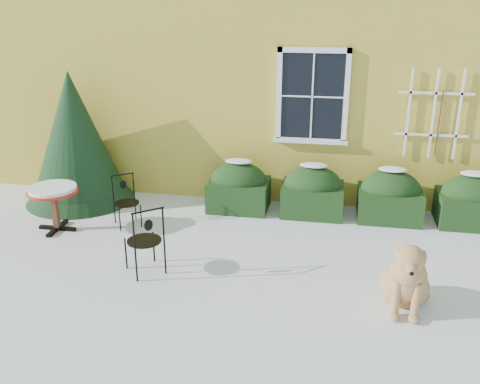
% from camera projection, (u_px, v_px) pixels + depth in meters
% --- Properties ---
extents(ground, '(80.00, 80.00, 0.00)m').
position_uv_depth(ground, '(227.00, 280.00, 7.20)').
color(ground, white).
rests_on(ground, ground).
extents(house, '(12.40, 8.40, 6.40)m').
position_uv_depth(house, '(285.00, 12.00, 12.53)').
color(house, yellow).
rests_on(house, ground).
extents(hedge_row, '(4.95, 0.80, 0.91)m').
position_uv_depth(hedge_row, '(351.00, 194.00, 9.14)').
color(hedge_row, black).
rests_on(hedge_row, ground).
extents(evergreen_shrub, '(1.97, 1.97, 2.38)m').
position_uv_depth(evergreen_shrub, '(76.00, 150.00, 9.67)').
color(evergreen_shrub, black).
rests_on(evergreen_shrub, ground).
extents(bistro_table, '(0.81, 0.81, 0.75)m').
position_uv_depth(bistro_table, '(53.00, 194.00, 8.51)').
color(bistro_table, black).
rests_on(bistro_table, ground).
extents(patio_chair_near, '(0.62, 0.62, 0.99)m').
position_uv_depth(patio_chair_near, '(145.00, 240.00, 7.23)').
color(patio_chair_near, black).
rests_on(patio_chair_near, ground).
extents(patio_chair_far, '(0.52, 0.52, 0.85)m').
position_uv_depth(patio_chair_far, '(126.00, 201.00, 8.78)').
color(patio_chair_far, black).
rests_on(patio_chair_far, ground).
extents(dog, '(0.67, 1.07, 0.97)m').
position_uv_depth(dog, '(406.00, 280.00, 6.43)').
color(dog, tan).
rests_on(dog, ground).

